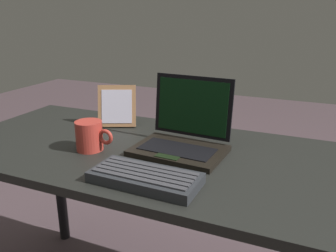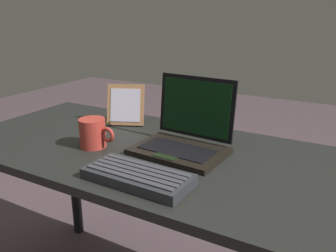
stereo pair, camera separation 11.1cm
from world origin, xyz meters
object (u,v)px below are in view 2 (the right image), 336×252
object	(u,v)px
laptop_front	(184,137)
external_keyboard	(138,176)
coffee_mug	(93,133)
photo_frame	(126,105)

from	to	relation	value
laptop_front	external_keyboard	xyz separation A→B (m)	(-0.01, -0.26, -0.03)
coffee_mug	external_keyboard	bearing A→B (deg)	-26.59
external_keyboard	coffee_mug	xyz separation A→B (m)	(-0.28, 0.14, 0.03)
laptop_front	coffee_mug	world-z (taller)	laptop_front
laptop_front	coffee_mug	bearing A→B (deg)	-156.67
photo_frame	coffee_mug	size ratio (longest dim) A/B	1.21
external_keyboard	coffee_mug	world-z (taller)	coffee_mug
laptop_front	photo_frame	bearing A→B (deg)	158.21
laptop_front	photo_frame	size ratio (longest dim) A/B	1.86
laptop_front	photo_frame	world-z (taller)	laptop_front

